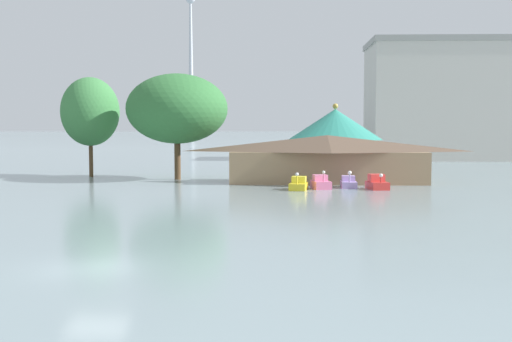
{
  "coord_description": "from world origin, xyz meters",
  "views": [
    {
      "loc": [
        7.28,
        -24.46,
        5.62
      ],
      "look_at": [
        5.81,
        18.45,
        2.64
      ],
      "focal_mm": 43.72,
      "sensor_mm": 36.0,
      "label": 1
    }
  ],
  "objects_px": {
    "pedal_boat_yellow": "(299,184)",
    "boathouse": "(327,158)",
    "pedal_boat_pink": "(321,183)",
    "pedal_boat_lavender": "(348,183)",
    "shoreline_tree_mid": "(177,109)",
    "green_roof_pavilion": "(335,136)",
    "distant_broadcast_tower": "(191,22)",
    "pedal_boat_red": "(377,183)",
    "shoreline_tree_tall_left": "(90,112)",
    "background_building_block": "(448,100)"
  },
  "relations": [
    {
      "from": "pedal_boat_red",
      "to": "pedal_boat_lavender",
      "type": "bearing_deg",
      "value": -130.48
    },
    {
      "from": "boathouse",
      "to": "shoreline_tree_tall_left",
      "type": "bearing_deg",
      "value": 166.36
    },
    {
      "from": "pedal_boat_pink",
      "to": "boathouse",
      "type": "xyz_separation_m",
      "value": [
        1.12,
        6.76,
        2.04
      ]
    },
    {
      "from": "green_roof_pavilion",
      "to": "distant_broadcast_tower",
      "type": "distance_m",
      "value": 342.61
    },
    {
      "from": "pedal_boat_pink",
      "to": "boathouse",
      "type": "height_order",
      "value": "boathouse"
    },
    {
      "from": "pedal_boat_yellow",
      "to": "background_building_block",
      "type": "height_order",
      "value": "background_building_block"
    },
    {
      "from": "pedal_boat_pink",
      "to": "shoreline_tree_tall_left",
      "type": "relative_size",
      "value": 0.23
    },
    {
      "from": "pedal_boat_yellow",
      "to": "boathouse",
      "type": "xyz_separation_m",
      "value": [
        3.19,
        7.86,
        2.08
      ]
    },
    {
      "from": "pedal_boat_yellow",
      "to": "pedal_boat_pink",
      "type": "distance_m",
      "value": 2.35
    },
    {
      "from": "shoreline_tree_mid",
      "to": "background_building_block",
      "type": "relative_size",
      "value": 0.4
    },
    {
      "from": "pedal_boat_pink",
      "to": "green_roof_pavilion",
      "type": "distance_m",
      "value": 22.24
    },
    {
      "from": "shoreline_tree_mid",
      "to": "boathouse",
      "type": "bearing_deg",
      "value": -10.54
    },
    {
      "from": "boathouse",
      "to": "shoreline_tree_tall_left",
      "type": "xyz_separation_m",
      "value": [
        -26.54,
        6.44,
        4.91
      ]
    },
    {
      "from": "boathouse",
      "to": "pedal_boat_pink",
      "type": "bearing_deg",
      "value": -99.38
    },
    {
      "from": "pedal_boat_red",
      "to": "distant_broadcast_tower",
      "type": "distance_m",
      "value": 364.81
    },
    {
      "from": "pedal_boat_yellow",
      "to": "pedal_boat_red",
      "type": "bearing_deg",
      "value": 105.83
    },
    {
      "from": "boathouse",
      "to": "green_roof_pavilion",
      "type": "distance_m",
      "value": 15.15
    },
    {
      "from": "pedal_boat_pink",
      "to": "pedal_boat_lavender",
      "type": "distance_m",
      "value": 3.01
    },
    {
      "from": "distant_broadcast_tower",
      "to": "pedal_boat_yellow",
      "type": "bearing_deg",
      "value": -80.57
    },
    {
      "from": "distant_broadcast_tower",
      "to": "pedal_boat_lavender",
      "type": "bearing_deg",
      "value": -79.74
    },
    {
      "from": "boathouse",
      "to": "shoreline_tree_tall_left",
      "type": "height_order",
      "value": "shoreline_tree_tall_left"
    },
    {
      "from": "shoreline_tree_mid",
      "to": "background_building_block",
      "type": "height_order",
      "value": "background_building_block"
    },
    {
      "from": "pedal_boat_pink",
      "to": "pedal_boat_red",
      "type": "bearing_deg",
      "value": 76.0
    },
    {
      "from": "pedal_boat_red",
      "to": "green_roof_pavilion",
      "type": "relative_size",
      "value": 0.24
    },
    {
      "from": "pedal_boat_red",
      "to": "distant_broadcast_tower",
      "type": "height_order",
      "value": "distant_broadcast_tower"
    },
    {
      "from": "pedal_boat_yellow",
      "to": "green_roof_pavilion",
      "type": "xyz_separation_m",
      "value": [
        5.37,
        22.7,
        4.16
      ]
    },
    {
      "from": "pedal_boat_pink",
      "to": "pedal_boat_red",
      "type": "distance_m",
      "value": 5.17
    },
    {
      "from": "boathouse",
      "to": "pedal_boat_lavender",
      "type": "bearing_deg",
      "value": -73.72
    },
    {
      "from": "green_roof_pavilion",
      "to": "shoreline_tree_tall_left",
      "type": "distance_m",
      "value": 30.05
    },
    {
      "from": "pedal_boat_yellow",
      "to": "pedal_boat_lavender",
      "type": "xyz_separation_m",
      "value": [
        4.79,
        2.38,
        -0.03
      ]
    },
    {
      "from": "pedal_boat_red",
      "to": "background_building_block",
      "type": "bearing_deg",
      "value": 150.63
    },
    {
      "from": "pedal_boat_red",
      "to": "shoreline_tree_mid",
      "type": "bearing_deg",
      "value": -124.76
    },
    {
      "from": "pedal_boat_red",
      "to": "background_building_block",
      "type": "height_order",
      "value": "background_building_block"
    },
    {
      "from": "pedal_boat_pink",
      "to": "shoreline_tree_mid",
      "type": "relative_size",
      "value": 0.23
    },
    {
      "from": "pedal_boat_lavender",
      "to": "shoreline_tree_tall_left",
      "type": "distance_m",
      "value": 31.35
    },
    {
      "from": "green_roof_pavilion",
      "to": "distant_broadcast_tower",
      "type": "height_order",
      "value": "distant_broadcast_tower"
    },
    {
      "from": "pedal_boat_pink",
      "to": "pedal_boat_red",
      "type": "height_order",
      "value": "pedal_boat_pink"
    },
    {
      "from": "pedal_boat_red",
      "to": "shoreline_tree_mid",
      "type": "height_order",
      "value": "shoreline_tree_mid"
    },
    {
      "from": "pedal_boat_pink",
      "to": "green_roof_pavilion",
      "type": "height_order",
      "value": "green_roof_pavilion"
    },
    {
      "from": "shoreline_tree_mid",
      "to": "pedal_boat_yellow",
      "type": "bearing_deg",
      "value": -40.24
    },
    {
      "from": "pedal_boat_yellow",
      "to": "boathouse",
      "type": "relative_size",
      "value": 0.13
    },
    {
      "from": "pedal_boat_red",
      "to": "shoreline_tree_tall_left",
      "type": "bearing_deg",
      "value": -122.0
    },
    {
      "from": "green_roof_pavilion",
      "to": "pedal_boat_lavender",
      "type": "bearing_deg",
      "value": -91.62
    },
    {
      "from": "background_building_block",
      "to": "distant_broadcast_tower",
      "type": "xyz_separation_m",
      "value": [
        -86.9,
        296.37,
        63.5
      ]
    },
    {
      "from": "pedal_boat_yellow",
      "to": "distant_broadcast_tower",
      "type": "height_order",
      "value": "distant_broadcast_tower"
    },
    {
      "from": "background_building_block",
      "to": "pedal_boat_lavender",
      "type": "bearing_deg",
      "value": -113.9
    },
    {
      "from": "pedal_boat_pink",
      "to": "background_building_block",
      "type": "relative_size",
      "value": 0.09
    },
    {
      "from": "green_roof_pavilion",
      "to": "background_building_block",
      "type": "xyz_separation_m",
      "value": [
        23.05,
        33.0,
        5.87
      ]
    },
    {
      "from": "pedal_boat_red",
      "to": "shoreline_tree_mid",
      "type": "xyz_separation_m",
      "value": [
        -20.04,
        9.99,
        7.13
      ]
    },
    {
      "from": "pedal_boat_lavender",
      "to": "pedal_boat_red",
      "type": "bearing_deg",
      "value": 59.45
    }
  ]
}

